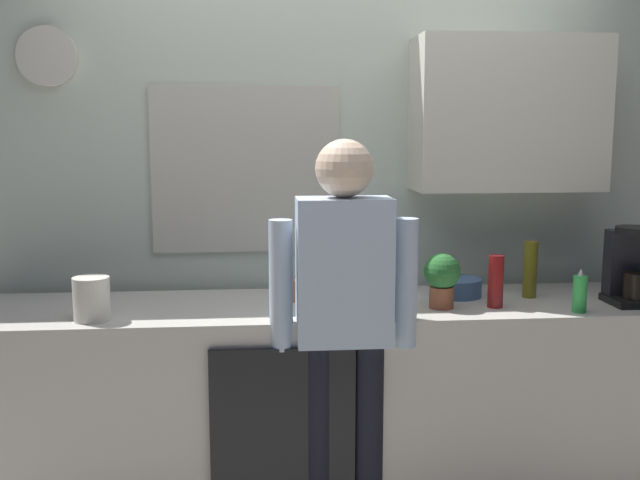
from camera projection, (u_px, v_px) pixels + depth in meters
kitchen_counter at (335, 405)px, 3.15m from camera, size 3.12×0.64×0.90m
dishwasher_panel at (283, 450)px, 2.81m from camera, size 0.56×0.02×0.81m
back_wall_assembly at (345, 190)px, 3.42m from camera, size 4.72×0.42×2.60m
coffee_maker at (631, 269)px, 3.07m from camera, size 0.20×0.20×0.33m
bottle_amber_beer at (627, 269)px, 3.25m from camera, size 0.06×0.06×0.23m
bottle_red_vinegar at (496, 281)px, 3.00m from camera, size 0.06×0.06×0.22m
bottle_olive_oil at (530, 269)px, 3.18m from camera, size 0.06×0.06×0.25m
cup_terracotta_mug at (292, 290)px, 3.12m from camera, size 0.08×0.08×0.09m
mixing_bowl at (456, 287)px, 3.21m from camera, size 0.22×0.22×0.08m
potted_plant at (442, 277)px, 2.98m from camera, size 0.15×0.15×0.23m
dish_soap at (580, 293)px, 2.92m from camera, size 0.06×0.06×0.18m
storage_canister at (92, 299)px, 2.79m from camera, size 0.14×0.14×0.17m
person_at_sink at (344, 310)px, 2.78m from camera, size 0.57×0.22×1.60m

